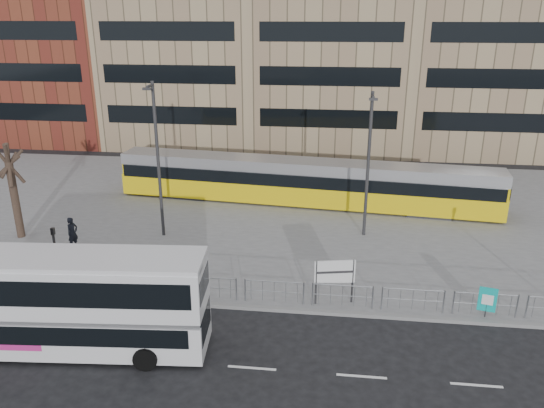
# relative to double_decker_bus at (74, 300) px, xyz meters

# --- Properties ---
(ground) EXTENTS (120.00, 120.00, 0.00)m
(ground) POSITION_rel_double_decker_bus_xyz_m (4.82, 3.62, -2.16)
(ground) COLOR black
(ground) RESTS_ON ground
(plaza) EXTENTS (64.00, 24.00, 0.15)m
(plaza) POSITION_rel_double_decker_bus_xyz_m (4.82, 15.62, -2.08)
(plaza) COLOR slate
(plaza) RESTS_ON ground
(kerb) EXTENTS (64.00, 0.25, 0.17)m
(kerb) POSITION_rel_double_decker_bus_xyz_m (4.82, 3.67, -2.08)
(kerb) COLOR gray
(kerb) RESTS_ON ground
(building_row) EXTENTS (70.40, 18.40, 31.20)m
(building_row) POSITION_rel_double_decker_bus_xyz_m (6.37, 37.89, 10.76)
(building_row) COLOR brown
(building_row) RESTS_ON ground
(pedestrian_barrier) EXTENTS (32.07, 0.07, 1.10)m
(pedestrian_barrier) POSITION_rel_double_decker_bus_xyz_m (6.82, 4.12, -1.17)
(pedestrian_barrier) COLOR #979AA0
(pedestrian_barrier) RESTS_ON plaza
(road_markings) EXTENTS (62.00, 0.12, 0.01)m
(road_markings) POSITION_rel_double_decker_bus_xyz_m (5.82, -0.38, -2.15)
(road_markings) COLOR white
(road_markings) RESTS_ON ground
(double_decker_bus) EXTENTS (10.12, 3.12, 3.99)m
(double_decker_bus) POSITION_rel_double_decker_bus_xyz_m (0.00, 0.00, 0.00)
(double_decker_bus) COLOR silver
(double_decker_bus) RESTS_ON ground
(tram) EXTENTS (25.45, 4.97, 2.99)m
(tram) POSITION_rel_double_decker_bus_xyz_m (7.58, 17.32, -0.51)
(tram) COLOR yellow
(tram) RESTS_ON plaza
(station_sign) EXTENTS (1.78, 0.43, 2.08)m
(station_sign) POSITION_rel_double_decker_bus_xyz_m (9.75, 4.42, -0.57)
(station_sign) COLOR #2D2D30
(station_sign) RESTS_ON plaza
(ad_panel) EXTENTS (0.73, 0.22, 1.38)m
(ad_panel) POSITION_rel_double_decker_bus_xyz_m (16.17, 4.03, -1.20)
(ad_panel) COLOR #2D2D30
(ad_panel) RESTS_ON plaza
(pedestrian) EXTENTS (0.65, 0.77, 1.80)m
(pedestrian) POSITION_rel_double_decker_bus_xyz_m (-4.41, 8.51, -1.10)
(pedestrian) COLOR black
(pedestrian) RESTS_ON plaza
(traffic_light_west) EXTENTS (0.17, 0.20, 3.10)m
(traffic_light_west) POSITION_rel_double_decker_bus_xyz_m (-2.91, 4.12, -0.03)
(traffic_light_west) COLOR #2D2D30
(traffic_light_west) RESTS_ON plaza
(lamp_post_west) EXTENTS (0.45, 1.04, 8.79)m
(lamp_post_west) POSITION_rel_double_decker_bus_xyz_m (-0.14, 10.87, 2.77)
(lamp_post_west) COLOR #2D2D30
(lamp_post_west) RESTS_ON plaza
(lamp_post_east) EXTENTS (0.45, 1.04, 8.26)m
(lamp_post_east) POSITION_rel_double_decker_bus_xyz_m (11.41, 12.30, 2.50)
(lamp_post_east) COLOR #2D2D30
(lamp_post_east) RESTS_ON plaza
(bare_tree) EXTENTS (4.22, 4.22, 7.64)m
(bare_tree) POSITION_rel_double_decker_bus_xyz_m (-8.23, 9.71, 3.69)
(bare_tree) COLOR black
(bare_tree) RESTS_ON plaza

